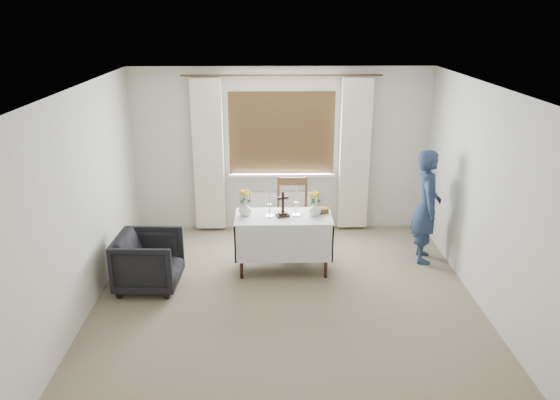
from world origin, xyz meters
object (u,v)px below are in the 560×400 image
Objects in this scene: wooden_cross at (283,204)px; person at (426,206)px; flower_vase_right at (315,209)px; armchair at (149,261)px; altar_table at (283,243)px; wooden_chair at (292,215)px; flower_vase_left at (245,209)px.

person is at bearing -9.04° from wooden_cross.
armchair is at bearing -167.54° from flower_vase_right.
wooden_cross is (-0.01, -0.02, 0.55)m from altar_table.
person reaches higher than armchair.
wooden_chair reaches higher than armchair.
wooden_chair is 1.00m from flower_vase_left.
person is at bearing 5.92° from flower_vase_left.
armchair is 3.69m from person.
altar_table is 1.99m from person.
person is 9.12× the size of flower_vase_right.
person reaches higher than wooden_cross.
person is 1.97m from wooden_cross.
flower_vase_left is at bearing 178.96° from flower_vase_right.
altar_table is 1.23× the size of wooden_chair.
person reaches higher than wooden_chair.
wooden_chair is at bearing 84.11° from person.
person is (1.78, -0.44, 0.27)m from wooden_chair.
wooden_cross is 0.42m from flower_vase_right.
armchair is 1.36m from flower_vase_left.
armchair is (-1.81, -1.16, -0.16)m from wooden_chair.
wooden_cross is at bearing -174.99° from flower_vase_right.
altar_table is 0.68m from flower_vase_left.
wooden_cross reaches higher than flower_vase_right.
armchair is 2.18m from flower_vase_right.
altar_table is 1.62× the size of armchair.
wooden_chair is 3.02× the size of wooden_cross.
armchair is at bearing -158.05° from flower_vase_left.
armchair is 2.29× the size of wooden_cross.
armchair is 4.32× the size of flower_vase_left.
flower_vase_right reaches higher than altar_table.
flower_vase_left is (1.18, 0.47, 0.50)m from armchair.
flower_vase_left is 0.89m from flower_vase_right.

